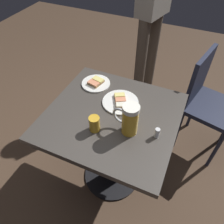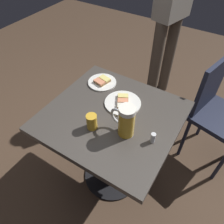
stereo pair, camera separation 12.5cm
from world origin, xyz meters
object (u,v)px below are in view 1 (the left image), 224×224
plate_near (120,102)px  beer_glass_small (94,124)px  cafe_chair (207,100)px  salt_shaker (157,133)px  patron_standing (153,4)px  plate_far (96,83)px  beer_mug (129,119)px

plate_near → beer_glass_small: size_ratio=2.46×
cafe_chair → beer_glass_small: bearing=-23.0°
beer_glass_small → cafe_chair: bearing=53.4°
salt_shaker → patron_standing: patron_standing is taller
salt_shaker → plate_far: bearing=151.5°
cafe_chair → plate_far: bearing=-47.9°
salt_shaker → cafe_chair: bearing=70.3°
salt_shaker → patron_standing: bearing=108.4°
plate_far → salt_shaker: bearing=-28.5°
beer_glass_small → beer_mug: bearing=20.8°
plate_near → beer_mug: beer_mug is taller
beer_glass_small → patron_standing: 1.30m
beer_glass_small → cafe_chair: 0.97m
beer_mug → salt_shaker: bearing=8.6°
beer_mug → cafe_chair: (0.39, 0.69, -0.30)m
salt_shaker → cafe_chair: cafe_chair is taller
plate_far → beer_glass_small: beer_glass_small is taller
plate_near → beer_glass_small: (-0.05, -0.25, 0.04)m
plate_far → beer_mug: size_ratio=1.03×
plate_near → plate_far: (-0.22, 0.10, 0.00)m
plate_far → patron_standing: size_ratio=0.12×
cafe_chair → patron_standing: (-0.64, 0.53, 0.43)m
salt_shaker → cafe_chair: 0.75m
beer_mug → salt_shaker: 0.16m
plate_near → salt_shaker: size_ratio=3.73×
beer_mug → plate_near: bearing=123.3°
plate_near → beer_mug: size_ratio=1.20×
cafe_chair → patron_standing: bearing=-116.4°
plate_near → cafe_chair: 0.75m
beer_mug → beer_glass_small: (-0.17, -0.06, -0.05)m
plate_near → beer_mug: 0.24m
plate_near → cafe_chair: bearing=44.3°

